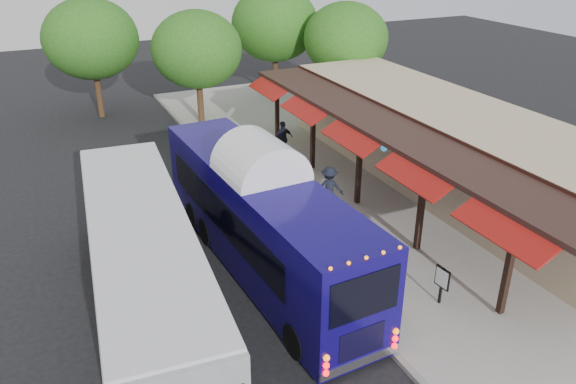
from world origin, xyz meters
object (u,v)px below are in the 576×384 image
ped_a (338,250)px  ped_d (329,188)px  ped_b (351,258)px  ped_c (283,139)px  sign_board (442,280)px  city_bus (144,265)px  coach_bus (262,215)px

ped_a → ped_d: ped_d is taller
ped_b → ped_c: size_ratio=1.07×
ped_b → sign_board: (1.93, -2.05, -0.12)m
city_bus → ped_a: city_bus is taller
ped_a → ped_d: bearing=75.1°
city_bus → ped_c: (8.78, 9.71, -0.77)m
coach_bus → sign_board: coach_bus is taller
city_bus → ped_d: 8.91m
ped_b → ped_d: ped_b is taller
city_bus → sign_board: (8.04, -3.24, -0.83)m
ped_d → city_bus: bearing=52.8°
ped_a → coach_bus: bearing=154.1°
coach_bus → city_bus: coach_bus is taller
coach_bus → ped_b: (2.05, -2.27, -0.89)m
ped_d → sign_board: (-0.01, -6.97, -0.06)m
ped_a → sign_board: (1.93, -2.83, 0.03)m
ped_b → sign_board: size_ratio=1.54×
coach_bus → ped_d: bearing=30.5°
ped_c → ped_d: bearing=78.2°
coach_bus → city_bus: bearing=-168.0°
ped_a → ped_b: ped_b is taller
city_bus → ped_b: bearing=-6.3°
city_bus → ped_a: (6.11, -0.41, -0.86)m
ped_b → ped_d: size_ratio=1.06×
coach_bus → city_bus: 4.21m
ped_d → ped_c: bearing=-68.9°
coach_bus → ped_c: (4.72, 8.62, -0.96)m
ped_a → sign_board: 3.42m
ped_b → sign_board: bearing=146.4°
coach_bus → sign_board: 5.96m
coach_bus → ped_a: bearing=-39.1°
ped_b → ped_d: (1.94, 4.92, -0.06)m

